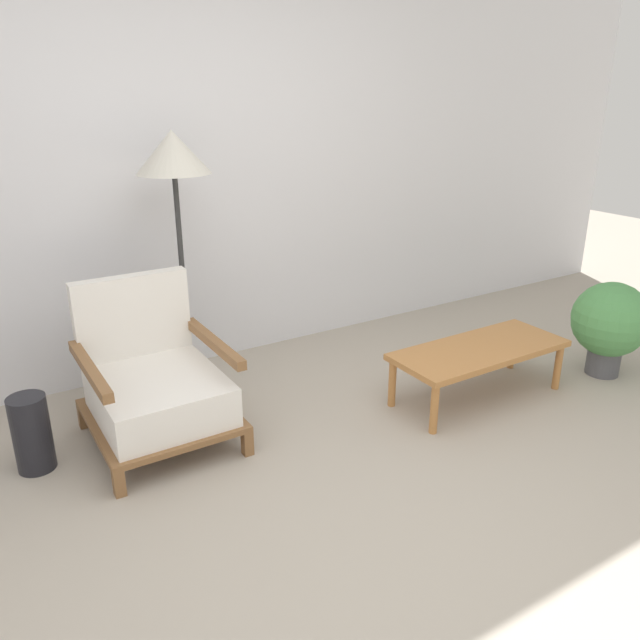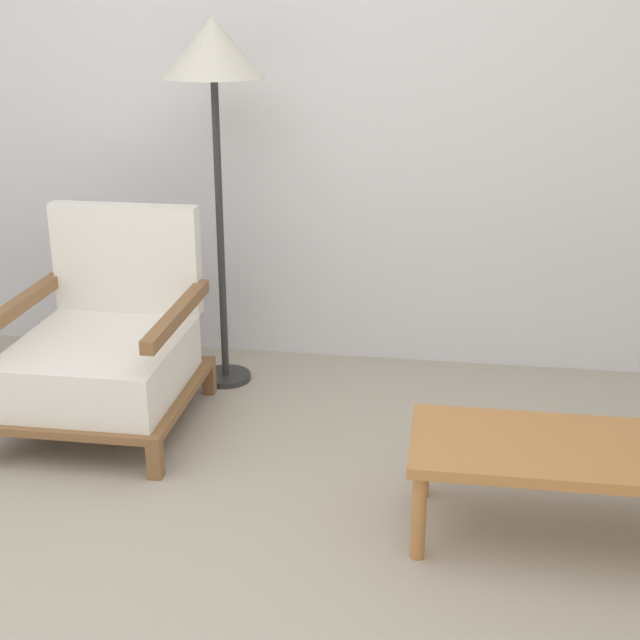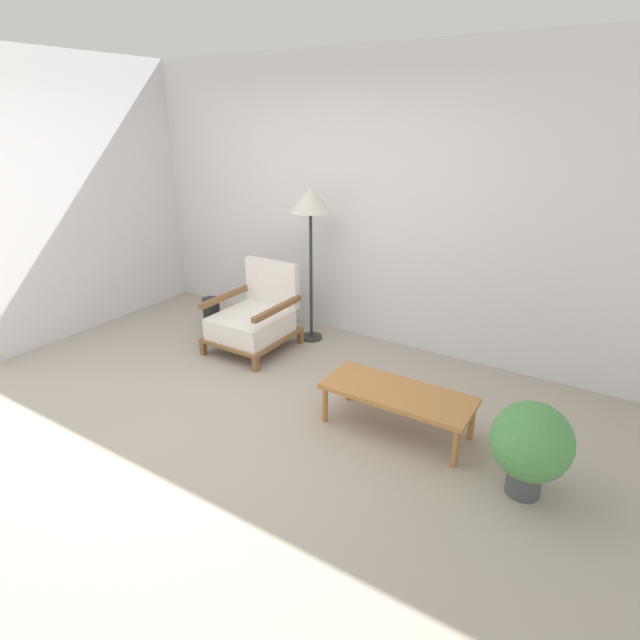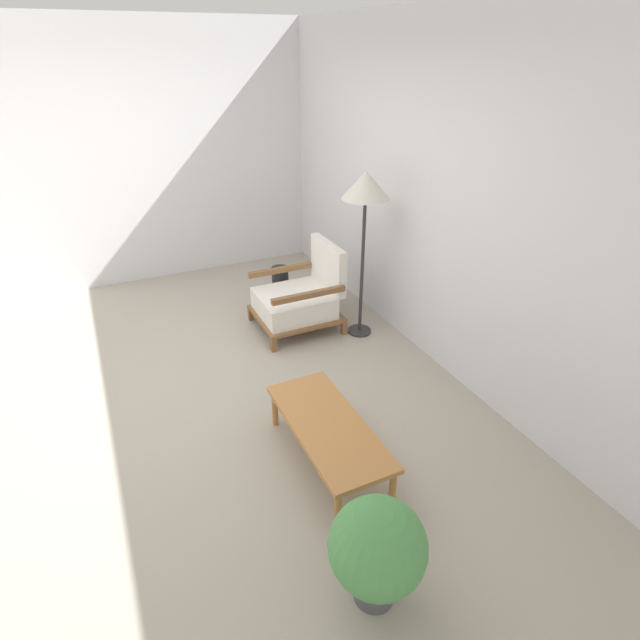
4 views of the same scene
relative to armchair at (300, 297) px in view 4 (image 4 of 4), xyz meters
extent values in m
plane|color=#A89E8E|center=(0.58, -1.34, -0.31)|extent=(14.00, 14.00, 0.00)
cube|color=silver|center=(0.58, 0.84, 1.04)|extent=(8.00, 0.06, 2.70)
cube|color=silver|center=(-1.84, -0.84, 1.04)|extent=(0.06, 8.00, 2.70)
cube|color=brown|center=(-0.32, -0.40, -0.24)|extent=(0.05, 0.05, 0.13)
cube|color=brown|center=(0.32, -0.40, -0.24)|extent=(0.05, 0.05, 0.13)
cube|color=brown|center=(-0.32, 0.31, -0.24)|extent=(0.05, 0.05, 0.13)
cube|color=brown|center=(0.32, 0.31, -0.24)|extent=(0.05, 0.05, 0.13)
cube|color=brown|center=(0.00, -0.05, -0.16)|extent=(0.69, 0.76, 0.03)
cube|color=white|center=(0.00, -0.07, -0.05)|extent=(0.61, 0.66, 0.21)
cube|color=white|center=(0.00, 0.30, 0.28)|extent=(0.61, 0.08, 0.45)
cube|color=brown|center=(-0.31, -0.05, 0.18)|extent=(0.05, 0.70, 0.05)
cube|color=brown|center=(0.31, -0.05, 0.18)|extent=(0.05, 0.70, 0.05)
cylinder|color=#2D2D2D|center=(0.35, 0.46, -0.30)|extent=(0.22, 0.22, 0.03)
cylinder|color=#2D2D2D|center=(0.35, 0.46, 0.35)|extent=(0.03, 0.03, 1.27)
cone|color=beige|center=(0.35, 0.46, 1.10)|extent=(0.41, 0.41, 0.23)
cube|color=#B2753D|center=(1.75, -0.56, -0.01)|extent=(1.07, 0.44, 0.04)
cylinder|color=#B2753D|center=(1.25, -0.74, -0.17)|extent=(0.04, 0.04, 0.29)
cylinder|color=#B2753D|center=(2.24, -0.74, -0.17)|extent=(0.04, 0.04, 0.29)
cylinder|color=#B2753D|center=(1.25, -0.38, -0.17)|extent=(0.04, 0.04, 0.29)
cylinder|color=#B2753D|center=(2.24, -0.38, -0.17)|extent=(0.04, 0.04, 0.29)
cylinder|color=black|center=(-0.60, 0.03, -0.12)|extent=(0.18, 0.18, 0.38)
cylinder|color=#4C4C51|center=(2.68, -0.76, -0.22)|extent=(0.20, 0.20, 0.17)
sphere|color=#4C8E4C|center=(2.68, -0.76, 0.06)|extent=(0.47, 0.47, 0.47)
camera|label=1|loc=(-0.80, -2.90, 1.44)|focal=35.00mm
camera|label=2|loc=(1.30, -3.04, 1.30)|focal=50.00mm
camera|label=3|loc=(2.91, -3.45, 1.83)|focal=28.00mm
camera|label=4|loc=(3.94, -1.65, 2.12)|focal=28.00mm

